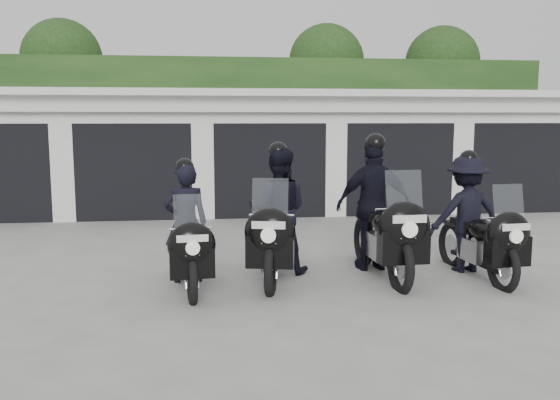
{
  "coord_description": "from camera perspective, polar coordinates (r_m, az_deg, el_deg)",
  "views": [
    {
      "loc": [
        -1.42,
        -8.17,
        2.3
      ],
      "look_at": [
        -0.33,
        0.87,
        1.05
      ],
      "focal_mm": 38.0,
      "sensor_mm": 36.0,
      "label": 1
    }
  ],
  "objects": [
    {
      "name": "police_bike_d",
      "position": [
        9.23,
        17.98,
        -1.87
      ],
      "size": [
        1.19,
        2.18,
        1.9
      ],
      "rotation": [
        0.0,
        0.0,
        0.09
      ],
      "color": "black",
      "rests_on": "ground"
    },
    {
      "name": "police_bike_c",
      "position": [
        8.95,
        9.44,
        -1.23
      ],
      "size": [
        1.2,
        2.47,
        2.15
      ],
      "rotation": [
        0.0,
        0.0,
        0.04
      ],
      "color": "black",
      "rests_on": "ground"
    },
    {
      "name": "police_bike_a",
      "position": [
        8.2,
        -8.9,
        -3.4
      ],
      "size": [
        0.75,
        2.08,
        1.81
      ],
      "rotation": [
        0.0,
        0.0,
        0.1
      ],
      "color": "black",
      "rests_on": "ground"
    },
    {
      "name": "garage_block",
      "position": [
        16.32,
        -1.9,
        4.74
      ],
      "size": [
        16.4,
        6.8,
        2.96
      ],
      "color": "white",
      "rests_on": "ground"
    },
    {
      "name": "background_vegetation",
      "position": [
        21.17,
        -2.07,
        9.09
      ],
      "size": [
        20.0,
        3.9,
        5.8
      ],
      "color": "#173513",
      "rests_on": "ground"
    },
    {
      "name": "police_bike_b",
      "position": [
        8.66,
        -0.31,
        -1.8
      ],
      "size": [
        1.13,
        2.3,
        2.03
      ],
      "rotation": [
        0.0,
        0.0,
        -0.21
      ],
      "color": "black",
      "rests_on": "ground"
    },
    {
      "name": "ground",
      "position": [
        8.61,
        2.89,
        -7.69
      ],
      "size": [
        80.0,
        80.0,
        0.0
      ],
      "primitive_type": "plane",
      "color": "#959590",
      "rests_on": "ground"
    }
  ]
}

